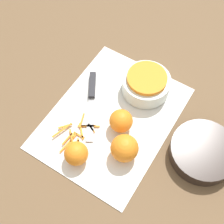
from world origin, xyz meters
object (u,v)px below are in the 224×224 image
at_px(orange_back, 76,154).
at_px(bowl_speckled, 146,83).
at_px(bowl_dark, 203,152).
at_px(orange_left, 121,121).
at_px(orange_right, 125,148).
at_px(knife, 92,93).

bearing_deg(orange_back, bowl_speckled, 170.81).
height_order(bowl_dark, orange_left, orange_left).
distance_m(bowl_dark, orange_right, 0.22).
height_order(bowl_dark, orange_back, orange_back).
xyz_separation_m(bowl_dark, knife, (-0.00, -0.38, -0.01)).
distance_m(orange_right, orange_back, 0.14).
bearing_deg(orange_back, bowl_dark, 123.97).
relative_size(bowl_dark, orange_back, 2.74).
height_order(bowl_speckled, orange_back, same).
height_order(bowl_speckled, orange_left, orange_left).
bearing_deg(bowl_speckled, orange_left, 0.93).
bearing_deg(bowl_dark, bowl_speckled, -114.23).
bearing_deg(bowl_dark, orange_right, -58.36).
bearing_deg(bowl_dark, orange_back, -56.03).
bearing_deg(bowl_speckled, orange_right, 13.88).
height_order(bowl_speckled, bowl_dark, bowl_speckled).
height_order(orange_left, orange_right, orange_right).
bearing_deg(knife, bowl_speckled, 97.09).
height_order(knife, orange_back, orange_back).
xyz_separation_m(bowl_speckled, knife, (0.11, -0.14, -0.03)).
bearing_deg(orange_right, knife, -122.11).
bearing_deg(orange_left, orange_right, 37.32).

